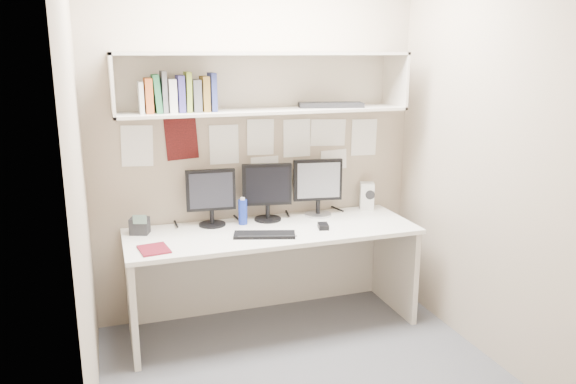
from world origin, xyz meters
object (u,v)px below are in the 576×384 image
object	(u,v)px
monitor_right	(318,185)
monitor_center	(267,189)
speaker	(367,196)
keyboard	(264,235)
maroon_notebook	(154,249)
desk	(273,278)
desk_phone	(140,226)
monitor_left	(211,194)

from	to	relation	value
monitor_right	monitor_center	bearing A→B (deg)	-171.16
speaker	keyboard	bearing A→B (deg)	-136.40
monitor_right	maroon_notebook	bearing A→B (deg)	-153.14
desk	desk_phone	xyz separation A→B (m)	(-0.88, 0.18, 0.42)
speaker	maroon_notebook	world-z (taller)	speaker
speaker	desk_phone	distance (m)	1.73
monitor_right	speaker	size ratio (longest dim) A/B	2.04
monitor_left	monitor_center	world-z (taller)	monitor_center
desk	monitor_left	size ratio (longest dim) A/B	5.00
maroon_notebook	monitor_right	bearing A→B (deg)	10.03
monitor_left	monitor_right	world-z (taller)	monitor_right
keyboard	desk_phone	distance (m)	0.84
desk	desk_phone	distance (m)	0.99
monitor_left	monitor_center	size ratio (longest dim) A/B	0.96
monitor_left	speaker	bearing A→B (deg)	7.01
speaker	desk_phone	world-z (taller)	speaker
desk	desk_phone	size ratio (longest dim) A/B	13.65
maroon_notebook	keyboard	bearing A→B (deg)	-4.47
desk_phone	desk	bearing A→B (deg)	7.66
monitor_right	keyboard	xyz separation A→B (m)	(-0.52, -0.36, -0.22)
monitor_right	speaker	distance (m)	0.45
monitor_left	maroon_notebook	distance (m)	0.64
keyboard	desk_phone	size ratio (longest dim) A/B	2.77
keyboard	monitor_right	bearing A→B (deg)	51.95
monitor_center	speaker	bearing A→B (deg)	13.13
monitor_center	desk_phone	distance (m)	0.92
monitor_right	maroon_notebook	size ratio (longest dim) A/B	2.01
speaker	monitor_center	bearing A→B (deg)	-156.56
monitor_right	speaker	world-z (taller)	monitor_right
desk	speaker	world-z (taller)	speaker
desk	maroon_notebook	world-z (taller)	maroon_notebook
desk	monitor_center	size ratio (longest dim) A/B	4.81
monitor_center	monitor_right	bearing A→B (deg)	10.43
desk	monitor_left	bearing A→B (deg)	149.95
monitor_center	maroon_notebook	world-z (taller)	monitor_center
desk	monitor_right	world-z (taller)	monitor_right
monitor_center	speaker	size ratio (longest dim) A/B	2.00
monitor_right	maroon_notebook	world-z (taller)	monitor_right
monitor_left	keyboard	world-z (taller)	monitor_left
monitor_left	desk_phone	world-z (taller)	monitor_left
monitor_right	speaker	xyz separation A→B (m)	(0.43, 0.04, -0.13)
speaker	maroon_notebook	bearing A→B (deg)	-144.39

